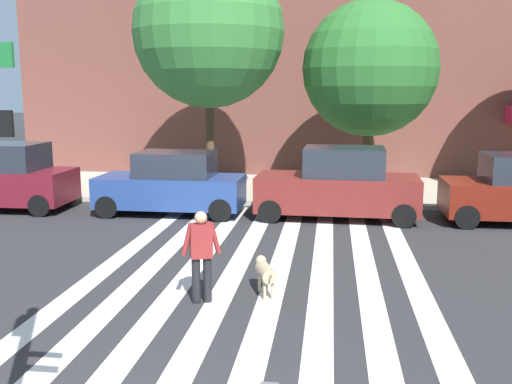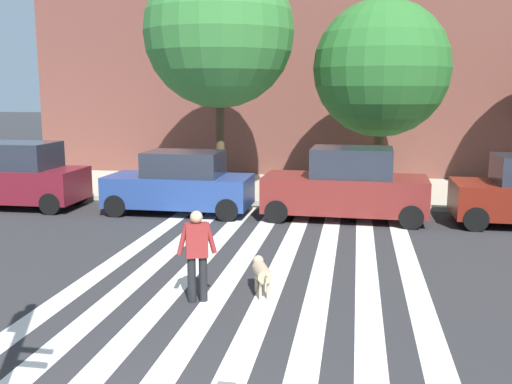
# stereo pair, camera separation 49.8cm
# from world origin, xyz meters

# --- Properties ---
(ground_plane) EXTENTS (160.00, 160.00, 0.00)m
(ground_plane) POSITION_xyz_m (0.00, 6.75, 0.00)
(ground_plane) COLOR #2B2B2D
(sidewalk_far) EXTENTS (80.00, 6.00, 0.15)m
(sidewalk_far) POSITION_xyz_m (0.00, 16.49, 0.07)
(sidewalk_far) COLOR #B5AC98
(sidewalk_far) RESTS_ON ground_plane
(crosswalk_stripes) EXTENTS (6.75, 12.89, 0.01)m
(crosswalk_stripes) POSITION_xyz_m (0.41, 6.75, 0.00)
(crosswalk_stripes) COLOR silver
(crosswalk_stripes) RESTS_ON ground_plane
(parked_car_near_curb) EXTENTS (4.40, 2.07, 2.07)m
(parked_car_near_curb) POSITION_xyz_m (-8.30, 11.98, 0.98)
(parked_car_near_curb) COLOR maroon
(parked_car_near_curb) RESTS_ON ground_plane
(parked_car_behind_first) EXTENTS (4.35, 1.93, 1.89)m
(parked_car_behind_first) POSITION_xyz_m (-2.84, 11.98, 0.90)
(parked_car_behind_first) COLOR navy
(parked_car_behind_first) RESTS_ON ground_plane
(parked_car_third_in_line) EXTENTS (4.68, 2.13, 2.08)m
(parked_car_third_in_line) POSITION_xyz_m (2.12, 11.98, 0.97)
(parked_car_third_in_line) COLOR maroon
(parked_car_third_in_line) RESTS_ON ground_plane
(street_tree_nearest) EXTENTS (4.93, 4.93, 7.88)m
(street_tree_nearest) POSITION_xyz_m (-2.15, 14.36, 5.55)
(street_tree_nearest) COLOR #4C3823
(street_tree_nearest) RESTS_ON sidewalk_far
(street_tree_middle) EXTENTS (4.54, 4.54, 6.52)m
(street_tree_middle) POSITION_xyz_m (3.12, 15.40, 4.39)
(street_tree_middle) COLOR #4C3823
(street_tree_middle) RESTS_ON sidewalk_far
(pedestrian_dog_walker) EXTENTS (0.69, 0.35, 1.64)m
(pedestrian_dog_walker) POSITION_xyz_m (-0.32, 4.79, 0.93)
(pedestrian_dog_walker) COLOR black
(pedestrian_dog_walker) RESTS_ON ground_plane
(dog_on_leash) EXTENTS (0.49, 1.00, 0.65)m
(dog_on_leash) POSITION_xyz_m (0.74, 5.31, 0.44)
(dog_on_leash) COLOR tan
(dog_on_leash) RESTS_ON ground_plane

